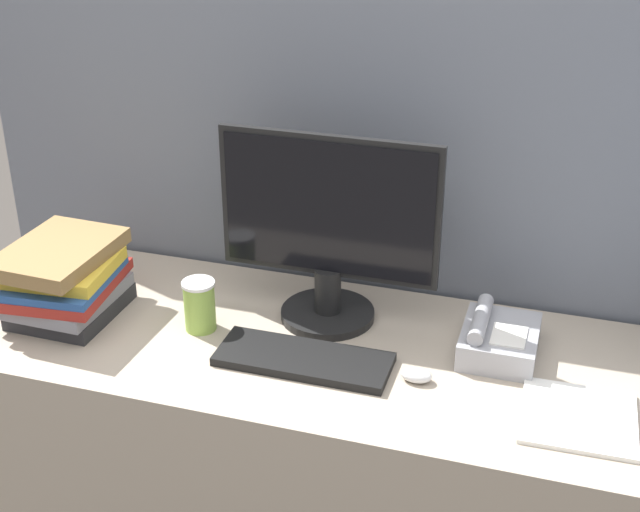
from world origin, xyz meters
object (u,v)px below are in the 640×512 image
at_px(coffee_cup, 200,305).
at_px(keyboard, 304,359).
at_px(mouse, 416,375).
at_px(book_stack, 64,281).
at_px(desk_telephone, 498,339).
at_px(monitor, 328,234).

bearing_deg(coffee_cup, keyboard, -13.77).
height_order(mouse, book_stack, book_stack).
xyz_separation_m(mouse, book_stack, (-0.87, 0.03, 0.08)).
bearing_deg(keyboard, mouse, 1.40).
xyz_separation_m(keyboard, desk_telephone, (0.41, 0.17, 0.03)).
xyz_separation_m(coffee_cup, desk_telephone, (0.69, 0.10, -0.03)).
bearing_deg(coffee_cup, monitor, 27.35).
bearing_deg(book_stack, mouse, -1.81).
relative_size(monitor, keyboard, 1.34).
xyz_separation_m(monitor, keyboard, (0.01, -0.21, -0.21)).
distance_m(mouse, book_stack, 0.88).
xyz_separation_m(monitor, mouse, (0.26, -0.20, -0.21)).
bearing_deg(monitor, coffee_cup, -152.65).
height_order(monitor, keyboard, monitor).
height_order(monitor, coffee_cup, monitor).
relative_size(mouse, book_stack, 0.22).
bearing_deg(desk_telephone, keyboard, -157.50).
xyz_separation_m(keyboard, mouse, (0.25, 0.01, 0.00)).
distance_m(keyboard, desk_telephone, 0.44).
xyz_separation_m(coffee_cup, book_stack, (-0.34, -0.03, 0.03)).
bearing_deg(desk_telephone, monitor, 174.27).
bearing_deg(book_stack, monitor, 16.13).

